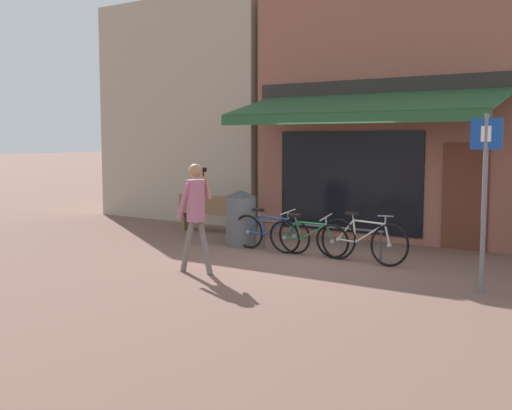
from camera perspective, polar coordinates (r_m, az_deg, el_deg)
ground_plane at (r=11.86m, az=5.04°, el=-4.73°), size 160.00×160.00×0.00m
shop_front at (r=15.22m, az=13.18°, el=8.73°), size 6.20×4.80×5.96m
neighbour_building at (r=18.69m, az=-3.54°, el=8.17°), size 5.28×4.00×5.86m
bike_rack_rail at (r=12.10m, az=5.62°, el=-2.33°), size 2.61×0.04×0.57m
bicycle_blue at (r=12.46m, az=1.30°, el=-2.46°), size 1.77×0.52×0.85m
bicycle_green at (r=11.99m, az=4.62°, el=-2.90°), size 1.64×0.52×0.81m
bicycle_silver at (r=11.49m, az=9.50°, el=-3.12°), size 1.78×0.52×0.90m
pedestrian_adult at (r=10.39m, az=-5.37°, el=0.03°), size 0.63×0.44×1.80m
litter_bin at (r=13.13m, az=-1.33°, el=-1.15°), size 0.64×0.64×1.14m
parking_sign at (r=9.56m, az=19.66°, el=1.74°), size 0.44×0.07×2.53m
park_bench at (r=15.12m, az=-4.14°, el=-0.65°), size 1.62×0.51×0.87m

